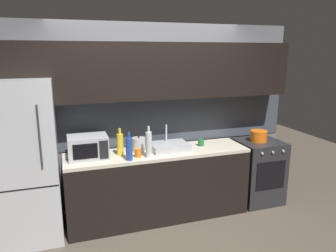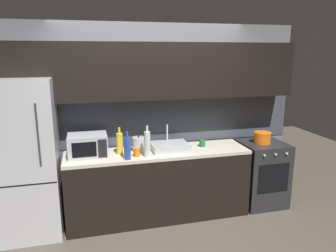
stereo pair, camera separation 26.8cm
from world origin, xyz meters
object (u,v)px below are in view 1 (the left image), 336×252
(oven_range, at_px, (258,171))
(wine_bottle_clear, at_px, (149,144))
(kettle, at_px, (139,145))
(mug_orange, at_px, (138,153))
(wine_bottle_blue, at_px, (129,149))
(wine_bottle_yellow, at_px, (120,144))
(refrigerator, at_px, (26,162))
(microwave, at_px, (88,147))
(mug_green, at_px, (201,143))
(cooking_pot, at_px, (259,136))

(oven_range, relative_size, wine_bottle_clear, 2.35)
(kettle, bearing_deg, wine_bottle_clear, -77.25)
(wine_bottle_clear, distance_m, mug_orange, 0.17)
(wine_bottle_blue, bearing_deg, wine_bottle_yellow, 106.39)
(refrigerator, distance_m, wine_bottle_clear, 1.39)
(microwave, distance_m, mug_orange, 0.60)
(microwave, bearing_deg, mug_green, 1.11)
(refrigerator, distance_m, kettle, 1.31)
(microwave, distance_m, kettle, 0.63)
(oven_range, relative_size, cooking_pot, 3.87)
(refrigerator, distance_m, wine_bottle_blue, 1.15)
(microwave, distance_m, mug_green, 1.48)
(wine_bottle_blue, xyz_separation_m, cooking_pot, (1.90, 0.22, -0.06))
(microwave, height_order, wine_bottle_yellow, wine_bottle_yellow)
(oven_range, xyz_separation_m, wine_bottle_yellow, (-1.98, 0.01, 0.59))
(mug_green, bearing_deg, cooking_pot, -3.11)
(oven_range, bearing_deg, wine_bottle_yellow, 179.81)
(wine_bottle_yellow, height_order, cooking_pot, wine_bottle_yellow)
(microwave, bearing_deg, mug_orange, -15.70)
(mug_green, bearing_deg, wine_bottle_clear, -163.39)
(mug_green, relative_size, cooking_pot, 0.39)
(microwave, relative_size, mug_green, 5.04)
(refrigerator, height_order, wine_bottle_clear, refrigerator)
(wine_bottle_yellow, xyz_separation_m, cooking_pot, (1.96, -0.01, -0.06))
(refrigerator, bearing_deg, wine_bottle_blue, -10.92)
(oven_range, height_order, cooking_pot, cooking_pot)
(oven_range, height_order, wine_bottle_blue, wine_bottle_blue)
(wine_bottle_clear, height_order, mug_green, wine_bottle_clear)
(mug_green, height_order, mug_orange, mug_orange)
(microwave, height_order, wine_bottle_blue, wine_bottle_blue)
(wine_bottle_clear, height_order, mug_orange, wine_bottle_clear)
(wine_bottle_yellow, bearing_deg, mug_orange, -38.14)
(mug_orange, bearing_deg, wine_bottle_blue, -147.84)
(kettle, xyz_separation_m, wine_bottle_blue, (-0.18, -0.29, 0.05))
(oven_range, bearing_deg, mug_orange, -175.55)
(kettle, bearing_deg, cooking_pot, -2.43)
(refrigerator, xyz_separation_m, wine_bottle_yellow, (1.06, 0.01, 0.11))
(kettle, relative_size, wine_bottle_blue, 0.60)
(refrigerator, distance_m, cooking_pot, 3.02)
(kettle, distance_m, mug_orange, 0.23)
(mug_green, distance_m, cooking_pot, 0.87)
(wine_bottle_yellow, distance_m, wine_bottle_clear, 0.37)
(oven_range, bearing_deg, kettle, 177.55)
(wine_bottle_yellow, height_order, wine_bottle_clear, wine_bottle_clear)
(wine_bottle_blue, distance_m, wine_bottle_clear, 0.25)
(refrigerator, xyz_separation_m, kettle, (1.31, 0.07, 0.06))
(wine_bottle_yellow, xyz_separation_m, mug_green, (1.10, 0.04, -0.09))
(wine_bottle_yellow, relative_size, wine_bottle_clear, 0.88)
(microwave, relative_size, mug_orange, 4.51)
(wine_bottle_clear, bearing_deg, mug_green, 16.61)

